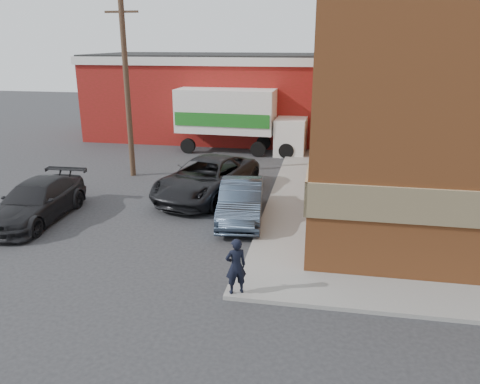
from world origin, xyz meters
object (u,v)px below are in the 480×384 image
at_px(warehouse, 213,95).
at_px(suv_a, 207,178).
at_px(sedan, 241,201).
at_px(man, 236,266).
at_px(utility_pole, 126,79).
at_px(box_truck, 238,116).
at_px(suv_b, 36,201).

distance_m(warehouse, suv_a, 14.04).
relative_size(sedan, suv_a, 0.74).
relative_size(warehouse, sedan, 3.67).
bearing_deg(sedan, man, -87.72).
height_order(utility_pole, man, utility_pole).
bearing_deg(utility_pole, man, -55.32).
relative_size(suv_a, box_truck, 0.78).
bearing_deg(sedan, suv_a, 122.17).
relative_size(utility_pole, suv_a, 1.50).
height_order(suv_b, box_truck, box_truck).
bearing_deg(suv_a, man, -56.67).
bearing_deg(sedan, suv_b, -175.91).
xyz_separation_m(warehouse, box_truck, (2.73, -4.92, -0.65)).
distance_m(utility_pole, suv_a, 6.48).
bearing_deg(warehouse, suv_a, -77.59).
bearing_deg(man, box_truck, -106.25).
bearing_deg(suv_a, suv_b, -131.64).
relative_size(utility_pole, box_truck, 1.18).
bearing_deg(man, suv_b, -52.87).
xyz_separation_m(utility_pole, suv_a, (4.49, -2.57, -3.91)).
relative_size(man, box_truck, 0.20).
height_order(utility_pole, suv_b, utility_pole).
bearing_deg(warehouse, man, -74.94).
bearing_deg(box_truck, suv_b, -111.04).
distance_m(suv_a, suv_b, 6.79).
xyz_separation_m(sedan, box_truck, (-2.20, 11.07, 1.43)).
height_order(utility_pole, suv_a, utility_pole).
distance_m(utility_pole, box_truck, 7.85).
bearing_deg(warehouse, sedan, -72.87).
height_order(utility_pole, box_truck, utility_pole).
bearing_deg(man, sedan, -107.81).
bearing_deg(suv_b, warehouse, 79.74).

